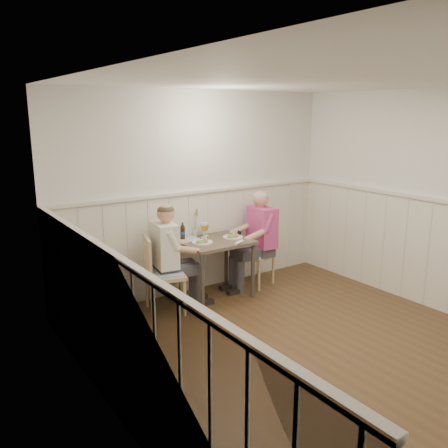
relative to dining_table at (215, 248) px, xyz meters
name	(u,v)px	position (x,y,z in m)	size (l,w,h in m)	color
ground_plane	(318,354)	(0.00, -1.84, -0.64)	(4.50, 4.50, 0.00)	#4C341E
room_shell	(325,203)	(0.00, -1.84, 0.87)	(4.04, 4.54, 2.60)	white
wainscot	(274,269)	(0.00, -1.15, 0.04)	(4.00, 4.49, 1.34)	silver
dining_table	(215,248)	(0.00, 0.00, 0.00)	(0.86, 0.70, 0.75)	#494239
chair_right	(258,251)	(0.76, 0.08, -0.18)	(0.51, 0.51, 0.86)	tan
chair_left	(160,271)	(-0.80, -0.04, -0.14)	(0.54, 0.54, 0.93)	tan
man_in_pink	(259,246)	(0.71, 0.00, -0.08)	(0.64, 0.44, 1.34)	#3F3F47
diner_cream	(168,265)	(-0.67, -0.01, -0.10)	(0.64, 0.45, 1.31)	#3F3F47
plate_man	(232,236)	(0.25, -0.03, 0.13)	(0.26, 0.26, 0.06)	white
plate_diner	(202,242)	(-0.21, -0.02, 0.13)	(0.26, 0.26, 0.07)	white
beer_glass_a	(206,227)	(0.02, 0.24, 0.23)	(0.07, 0.07, 0.18)	silver
beer_glass_b	(204,228)	(-0.05, 0.19, 0.24)	(0.08, 0.08, 0.20)	silver
beer_bottle	(183,232)	(-0.31, 0.27, 0.20)	(0.06, 0.06, 0.22)	black
rolled_napkin	(239,243)	(0.14, -0.31, 0.13)	(0.18, 0.11, 0.04)	white
grass_vase	(195,223)	(-0.11, 0.31, 0.28)	(0.04, 0.04, 0.39)	silver
gingham_mat	(187,239)	(-0.28, 0.24, 0.11)	(0.31, 0.25, 0.01)	#6381BD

